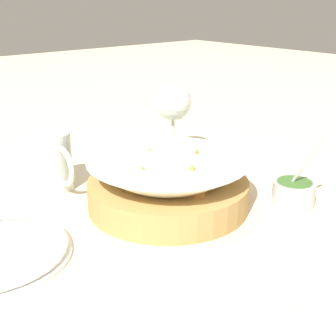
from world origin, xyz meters
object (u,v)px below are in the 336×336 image
at_px(sauce_cup, 294,192).
at_px(wine_glass, 173,106).
at_px(food_basket, 168,186).
at_px(beer_mug, 52,164).

distance_m(sauce_cup, wine_glass, 0.31).
bearing_deg(food_basket, sauce_cup, 51.33).
xyz_separation_m(food_basket, sauce_cup, (0.12, 0.15, -0.01)).
xyz_separation_m(food_basket, wine_glass, (-0.17, 0.16, 0.07)).
distance_m(food_basket, wine_glass, 0.24).
distance_m(food_basket, sauce_cup, 0.20).
bearing_deg(beer_mug, wine_glass, 87.87).
bearing_deg(food_basket, beer_mug, -150.14).
xyz_separation_m(sauce_cup, beer_mug, (-0.30, -0.26, 0.02)).
xyz_separation_m(sauce_cup, wine_glass, (-0.29, 0.00, 0.09)).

